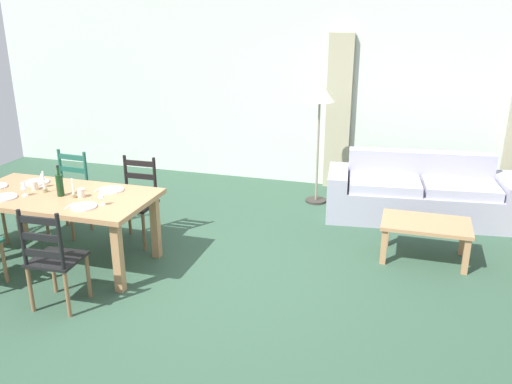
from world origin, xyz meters
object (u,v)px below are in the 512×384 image
(wine_glass_far_left, at_px, (42,177))
(coffee_table, at_px, (426,228))
(wine_glass_near_left, at_px, (23,185))
(coffee_cup_primary, at_px, (81,193))
(dining_chair_far_left, at_px, (69,193))
(wine_glass_near_right, at_px, (101,194))
(dining_chair_far_right, at_px, (137,201))
(dining_table, at_px, (60,202))
(dining_chair_near_right, at_px, (53,259))
(coffee_cup_secondary, at_px, (34,186))
(wine_bottle, at_px, (60,185))
(standing_lamp, at_px, (320,99))
(couch, at_px, (419,195))

(wine_glass_far_left, relative_size, coffee_table, 0.18)
(wine_glass_near_left, distance_m, coffee_cup_primary, 0.59)
(dining_chair_far_left, xyz_separation_m, wine_glass_near_right, (1.01, -0.87, 0.38))
(dining_chair_far_right, distance_m, coffee_table, 3.15)
(dining_table, distance_m, dining_chair_far_right, 0.87)
(wine_glass_near_left, height_order, wine_glass_near_right, same)
(dining_chair_near_right, bearing_deg, coffee_cup_primary, 104.51)
(dining_chair_near_right, height_order, wine_glass_near_left, dining_chair_near_right)
(dining_table, bearing_deg, dining_chair_far_left, 120.54)
(dining_chair_far_right, relative_size, wine_glass_far_left, 5.96)
(coffee_cup_secondary, bearing_deg, wine_glass_near_right, -12.38)
(dining_chair_far_right, distance_m, wine_glass_far_left, 1.03)
(dining_chair_near_right, bearing_deg, wine_bottle, 119.09)
(wine_glass_near_left, xyz_separation_m, coffee_table, (3.88, 1.27, -0.51))
(dining_chair_far_right, bearing_deg, dining_chair_near_right, -89.73)
(wine_glass_near_right, xyz_separation_m, coffee_cup_primary, (-0.32, 0.14, -0.07))
(coffee_cup_primary, bearing_deg, wine_bottle, -174.30)
(wine_bottle, distance_m, wine_glass_near_left, 0.36)
(coffee_cup_primary, bearing_deg, coffee_cup_secondary, 174.05)
(coffee_cup_secondary, height_order, coffee_table, coffee_cup_secondary)
(dining_table, relative_size, wine_glass_far_left, 11.80)
(dining_chair_near_right, bearing_deg, dining_chair_far_left, 120.56)
(wine_glass_near_right, relative_size, standing_lamp, 0.10)
(wine_glass_near_left, bearing_deg, wine_glass_far_left, 90.34)
(dining_chair_far_right, distance_m, couch, 3.47)
(coffee_cup_secondary, bearing_deg, dining_chair_far_right, 39.84)
(wine_glass_near_left, xyz_separation_m, standing_lamp, (2.47, 2.67, 0.55))
(dining_table, distance_m, standing_lamp, 3.42)
(dining_chair_far_right, bearing_deg, dining_chair_far_left, 179.66)
(dining_chair_far_right, distance_m, wine_glass_near_left, 1.20)
(wine_bottle, relative_size, couch, 0.13)
(coffee_cup_secondary, height_order, couch, coffee_cup_secondary)
(dining_chair_far_left, xyz_separation_m, coffee_cup_secondary, (0.09, -0.67, 0.32))
(coffee_cup_secondary, bearing_deg, dining_chair_near_right, -46.70)
(wine_glass_far_left, bearing_deg, wine_glass_near_left, -89.66)
(dining_chair_far_right, height_order, wine_bottle, wine_bottle)
(dining_chair_far_right, xyz_separation_m, coffee_cup_primary, (-0.20, -0.72, 0.32))
(dining_table, bearing_deg, wine_glass_far_left, 153.75)
(wine_glass_near_right, distance_m, couch, 3.89)
(wine_glass_near_right, bearing_deg, standing_lamp, 59.30)
(coffee_cup_secondary, xyz_separation_m, coffee_table, (3.91, 1.08, -0.44))
(dining_chair_far_right, height_order, wine_glass_far_left, dining_chair_far_right)
(wine_glass_near_right, distance_m, coffee_cup_primary, 0.35)
(dining_chair_far_left, xyz_separation_m, coffee_table, (4.00, 0.41, -0.12))
(dining_table, xyz_separation_m, standing_lamp, (2.17, 2.53, 0.75))
(coffee_cup_primary, distance_m, coffee_table, 3.53)
(wine_glass_near_right, xyz_separation_m, standing_lamp, (1.59, 2.68, 0.55))
(dining_chair_far_left, relative_size, coffee_cup_primary, 10.67)
(wine_glass_near_left, relative_size, standing_lamp, 0.10)
(wine_bottle, relative_size, coffee_table, 0.35)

